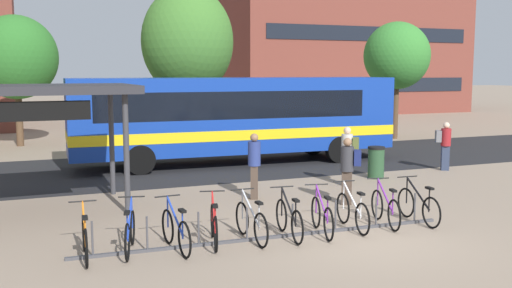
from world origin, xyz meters
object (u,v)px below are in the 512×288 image
(parked_bicycle_orange_0, at_px, (85,239))
(transit_shelter, at_px, (22,94))
(parked_bicycle_purple_8, at_px, (385,208))
(street_tree_0, at_px, (187,42))
(parked_bicycle_black_9, at_px, (418,206))
(commuter_olive_pack_0, at_px, (348,152))
(city_bus, at_px, (237,116))
(parked_bicycle_purple_6, at_px, (322,217))
(parked_bicycle_red_3, at_px, (214,225))
(parked_bicycle_silver_4, at_px, (251,222))
(commuter_grey_pack_1, at_px, (445,143))
(parked_bicycle_black_5, at_px, (289,219))
(parked_bicycle_white_7, at_px, (352,212))
(parked_bicycle_blue_1, at_px, (130,233))
(commuter_navy_pack_3, at_px, (348,166))
(trash_bin, at_px, (376,162))
(parked_bicycle_blue_2, at_px, (176,231))
(commuter_red_pack_2, at_px, (254,161))
(street_tree_1, at_px, (397,56))
(street_tree_2, at_px, (16,57))

(parked_bicycle_orange_0, relative_size, transit_shelter, 0.32)
(parked_bicycle_purple_8, height_order, street_tree_0, street_tree_0)
(parked_bicycle_black_9, distance_m, commuter_olive_pack_0, 4.47)
(city_bus, height_order, parked_bicycle_purple_6, city_bus)
(parked_bicycle_red_3, relative_size, parked_bicycle_silver_4, 0.98)
(commuter_olive_pack_0, height_order, commuter_grey_pack_1, commuter_olive_pack_0)
(parked_bicycle_silver_4, height_order, parked_bicycle_black_5, same)
(parked_bicycle_red_3, xyz_separation_m, commuter_grey_pack_1, (10.10, 5.27, 0.59))
(parked_bicycle_white_7, xyz_separation_m, street_tree_0, (0.26, 14.49, 4.35))
(parked_bicycle_red_3, bearing_deg, parked_bicycle_blue_1, 100.93)
(commuter_navy_pack_3, bearing_deg, parked_bicycle_purple_8, 112.27)
(trash_bin, bearing_deg, commuter_grey_pack_1, 7.15)
(parked_bicycle_blue_2, relative_size, commuter_grey_pack_1, 1.02)
(parked_bicycle_orange_0, xyz_separation_m, parked_bicycle_silver_4, (3.26, -0.08, 0.00))
(parked_bicycle_orange_0, distance_m, commuter_red_pack_2, 5.98)
(parked_bicycle_blue_1, xyz_separation_m, commuter_grey_pack_1, (11.75, 5.19, 0.59))
(commuter_olive_pack_0, xyz_separation_m, street_tree_1, (8.54, 9.68, 3.16))
(city_bus, height_order, trash_bin, city_bus)
(parked_bicycle_purple_6, xyz_separation_m, parked_bicycle_white_7, (0.80, 0.10, 0.00))
(parked_bicycle_white_7, bearing_deg, commuter_grey_pack_1, -45.49)
(parked_bicycle_white_7, xyz_separation_m, transit_shelter, (-6.61, 4.40, 2.52))
(parked_bicycle_black_9, bearing_deg, trash_bin, -19.38)
(parked_bicycle_blue_2, relative_size, commuter_navy_pack_3, 0.99)
(trash_bin, height_order, street_tree_1, street_tree_1)
(parked_bicycle_silver_4, height_order, parked_bicycle_black_9, same)
(street_tree_0, xyz_separation_m, street_tree_2, (-7.10, 3.45, -0.68))
(parked_bicycle_blue_1, height_order, parked_bicycle_black_9, same)
(parked_bicycle_blue_2, distance_m, parked_bicycle_black_5, 2.40)
(commuter_olive_pack_0, bearing_deg, parked_bicycle_black_9, 115.38)
(transit_shelter, distance_m, commuter_grey_pack_1, 13.73)
(parked_bicycle_blue_1, xyz_separation_m, parked_bicycle_black_5, (3.24, -0.23, 0.00))
(transit_shelter, xyz_separation_m, street_tree_2, (-0.23, 13.53, 1.15))
(parked_bicycle_purple_6, xyz_separation_m, trash_bin, (4.70, 5.06, 0.13))
(parked_bicycle_purple_8, relative_size, street_tree_2, 0.28)
(street_tree_1, bearing_deg, parked_bicycle_black_9, -123.49)
(transit_shelter, bearing_deg, parked_bicycle_blue_1, -67.34)
(parked_bicycle_red_3, relative_size, parked_bicycle_black_5, 0.98)
(street_tree_1, bearing_deg, street_tree_2, 167.43)
(parked_bicycle_purple_6, bearing_deg, parked_bicycle_silver_4, 99.05)
(parked_bicycle_red_3, relative_size, commuter_grey_pack_1, 1.00)
(parked_bicycle_purple_6, bearing_deg, parked_bicycle_black_9, -76.50)
(parked_bicycle_orange_0, distance_m, parked_bicycle_white_7, 5.64)
(city_bus, bearing_deg, parked_bicycle_purple_6, -97.27)
(parked_bicycle_white_7, height_order, parked_bicycle_purple_8, same)
(commuter_olive_pack_0, height_order, street_tree_0, street_tree_0)
(parked_bicycle_silver_4, xyz_separation_m, parked_bicycle_black_9, (4.07, -0.09, 0.00))
(parked_bicycle_red_3, height_order, street_tree_0, street_tree_0)
(parked_bicycle_black_9, bearing_deg, commuter_grey_pack_1, -39.84)
(parked_bicycle_blue_1, bearing_deg, parked_bicycle_blue_2, -89.40)
(parked_bicycle_orange_0, height_order, commuter_olive_pack_0, commuter_olive_pack_0)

